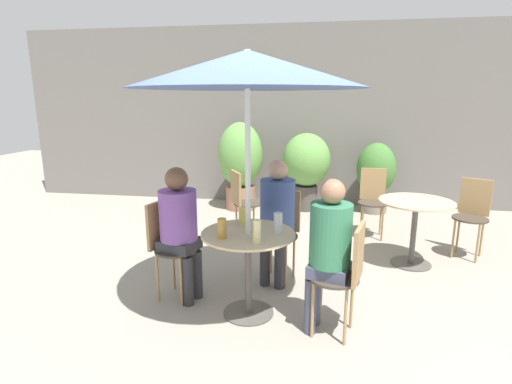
{
  "coord_description": "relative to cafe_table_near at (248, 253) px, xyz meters",
  "views": [
    {
      "loc": [
        0.32,
        -2.82,
        1.8
      ],
      "look_at": [
        -0.24,
        0.64,
        0.98
      ],
      "focal_mm": 28.0,
      "sensor_mm": 36.0,
      "label": 1
    }
  ],
  "objects": [
    {
      "name": "beer_glass_2",
      "position": [
        0.24,
        0.04,
        0.26
      ],
      "size": [
        0.07,
        0.07,
        0.17
      ],
      "color": "silver",
      "rests_on": "cafe_table_near"
    },
    {
      "name": "potted_plant_2",
      "position": [
        1.45,
        3.45,
        0.08
      ],
      "size": [
        0.61,
        0.61,
        1.13
      ],
      "color": "slate",
      "rests_on": "ground_plane"
    },
    {
      "name": "potted_plant_0",
      "position": [
        -0.73,
        3.3,
        0.25
      ],
      "size": [
        0.72,
        0.72,
        1.44
      ],
      "color": "#93664C",
      "rests_on": "ground_plane"
    },
    {
      "name": "bistro_chair_2",
      "position": [
        -0.78,
        0.2,
        -0.0
      ],
      "size": [
        0.42,
        0.4,
        0.9
      ],
      "rotation": [
        0.0,
        0.0,
        1.32
      ],
      "color": "#42382D",
      "rests_on": "ground_plane"
    },
    {
      "name": "cafe_table_near",
      "position": [
        0.0,
        0.0,
        0.0
      ],
      "size": [
        0.78,
        0.78,
        0.73
      ],
      "color": "#514C47",
      "rests_on": "ground_plane"
    },
    {
      "name": "umbrella",
      "position": [
        0.0,
        0.0,
        1.46
      ],
      "size": [
        1.8,
        1.8,
        2.16
      ],
      "color": "silver",
      "rests_on": "ground_plane"
    },
    {
      "name": "seated_person_1",
      "position": [
        0.16,
        0.64,
        0.19
      ],
      "size": [
        0.36,
        0.38,
        1.24
      ],
      "rotation": [
        0.0,
        0.0,
        -0.25
      ],
      "color": "#2D2D33",
      "rests_on": "ground_plane"
    },
    {
      "name": "bistro_chair_0",
      "position": [
        0.78,
        -0.2,
        -0.0
      ],
      "size": [
        0.42,
        0.4,
        0.9
      ],
      "rotation": [
        0.0,
        0.0,
        -1.82
      ],
      "color": "#42382D",
      "rests_on": "ground_plane"
    },
    {
      "name": "potted_plant_1",
      "position": [
        0.34,
        3.43,
        0.21
      ],
      "size": [
        0.77,
        0.77,
        1.26
      ],
      "color": "#47423D",
      "rests_on": "ground_plane"
    },
    {
      "name": "ground_plane",
      "position": [
        0.24,
        -0.24,
        -0.55
      ],
      "size": [
        20.0,
        20.0,
        0.0
      ],
      "primitive_type": "plane",
      "color": "gray"
    },
    {
      "name": "seated_person_2",
      "position": [
        -0.64,
        0.16,
        0.18
      ],
      "size": [
        0.38,
        0.35,
        1.23
      ],
      "rotation": [
        0.0,
        0.0,
        1.32
      ],
      "color": "#2D2D33",
      "rests_on": "ground_plane"
    },
    {
      "name": "bistro_chair_4",
      "position": [
        1.27,
        2.26,
        -0.0
      ],
      "size": [
        0.39,
        0.39,
        0.9
      ],
      "rotation": [
        0.0,
        0.0,
        6.24
      ],
      "color": "#42382D",
      "rests_on": "ground_plane"
    },
    {
      "name": "beer_glass_3",
      "position": [
        -0.09,
        0.22,
        0.25
      ],
      "size": [
        0.06,
        0.06,
        0.15
      ],
      "color": "#DBC65B",
      "rests_on": "cafe_table_near"
    },
    {
      "name": "beer_glass_0",
      "position": [
        -0.18,
        -0.16,
        0.26
      ],
      "size": [
        0.07,
        0.07,
        0.16
      ],
      "color": "#B28433",
      "rests_on": "cafe_table_near"
    },
    {
      "name": "bistro_chair_3",
      "position": [
        2.32,
        1.72,
        -0.0
      ],
      "size": [
        0.43,
        0.44,
        0.9
      ],
      "rotation": [
        0.0,
        0.0,
        5.78
      ],
      "color": "#42382D",
      "rests_on": "ground_plane"
    },
    {
      "name": "bistro_chair_5",
      "position": [
        -0.42,
        1.86,
        -0.0
      ],
      "size": [
        0.44,
        0.43,
        0.9
      ],
      "rotation": [
        0.0,
        0.0,
        2.13
      ],
      "color": "#42382D",
      "rests_on": "ground_plane"
    },
    {
      "name": "bistro_chair_1",
      "position": [
        0.2,
        0.78,
        -0.0
      ],
      "size": [
        0.4,
        0.42,
        0.9
      ],
      "rotation": [
        0.0,
        0.0,
        -0.25
      ],
      "color": "#42382D",
      "rests_on": "ground_plane"
    },
    {
      "name": "cafe_table_far",
      "position": [
        1.6,
        1.32,
        0.0
      ],
      "size": [
        0.79,
        0.79,
        0.73
      ],
      "color": "#514C47",
      "rests_on": "ground_plane"
    },
    {
      "name": "seated_person_0",
      "position": [
        0.65,
        -0.16,
        0.19
      ],
      "size": [
        0.36,
        0.33,
        1.23
      ],
      "rotation": [
        0.0,
        0.0,
        4.46
      ],
      "color": "#42475B",
      "rests_on": "ground_plane"
    },
    {
      "name": "storefront_wall",
      "position": [
        0.24,
        3.87,
        0.95
      ],
      "size": [
        10.0,
        0.06,
        3.0
      ],
      "color": "slate",
      "rests_on": "ground_plane"
    },
    {
      "name": "beer_glass_1",
      "position": [
        0.11,
        -0.22,
        0.27
      ],
      "size": [
        0.06,
        0.06,
        0.18
      ],
      "color": "beige",
      "rests_on": "cafe_table_near"
    }
  ]
}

